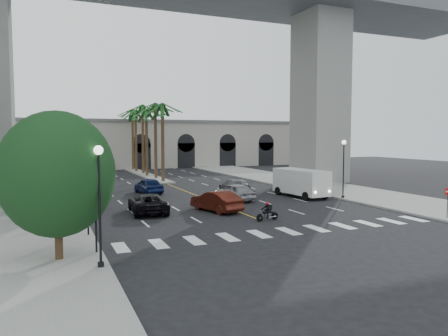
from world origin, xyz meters
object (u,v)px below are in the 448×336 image
car_a (235,192)px  car_b (216,201)px  car_c (148,203)px  pedestrian_a (71,208)px  traffic_signal_near (96,204)px  car_d (235,186)px  traffic_signal_far (87,193)px  lamp_post_left_far (70,165)px  car_e (149,186)px  do_not_enter_sign (448,196)px  cargo_van (301,182)px  lamp_post_right (344,164)px  lamp_post_left_near (99,196)px  motorcycle_rider (268,212)px

car_a → car_b: size_ratio=0.95×
car_c → pedestrian_a: (-5.51, -1.89, 0.29)m
traffic_signal_near → car_d: 23.45m
traffic_signal_far → pedestrian_a: 4.75m
lamp_post_left_far → car_e: size_ratio=1.14×
car_c → do_not_enter_sign: (18.28, -10.51, 0.89)m
car_a → pedestrian_a: size_ratio=2.57×
cargo_van → do_not_enter_sign: (3.10, -13.37, 0.19)m
lamp_post_right → car_a: lamp_post_right is taller
car_a → car_e: size_ratio=0.96×
car_e → do_not_enter_sign: size_ratio=2.10×
lamp_post_left_far → car_e: 8.21m
traffic_signal_far → car_d: 20.59m
lamp_post_left_near → car_d: bearing=52.9°
lamp_post_right → car_a: bearing=161.4°
car_e → do_not_enter_sign: (15.78, -21.17, 0.82)m
lamp_post_right → lamp_post_left_near: bearing=-150.3°
car_b → do_not_enter_sign: do_not_enter_sign is taller
traffic_signal_far → car_b: 11.17m
car_e → lamp_post_left_far: bearing=14.0°
motorcycle_rider → car_a: (1.71, 9.28, 0.18)m
lamp_post_right → car_c: size_ratio=1.01×
lamp_post_left_near → pedestrian_a: (-0.57, 10.96, -2.19)m
lamp_post_left_near → car_e: bearing=72.5°
lamp_post_left_near → cargo_van: size_ratio=0.86×
car_d → do_not_enter_sign: size_ratio=2.28×
pedestrian_a → do_not_enter_sign: bearing=-36.3°
lamp_post_right → traffic_signal_near: 25.02m
traffic_signal_far → car_c: 8.18m
car_d → cargo_van: cargo_van is taller
lamp_post_right → car_a: size_ratio=1.18×
lamp_post_right → cargo_van: size_ratio=0.86×
lamp_post_right → traffic_signal_near: (-22.70, -10.50, -0.71)m
car_e → car_b: bearing=97.0°
pedestrian_a → do_not_enter_sign: (23.79, -8.61, 0.59)m
traffic_signal_near → do_not_enter_sign: size_ratio=1.63×
traffic_signal_far → lamp_post_left_near: bearing=-90.9°
car_a → do_not_enter_sign: size_ratio=2.02×
lamp_post_left_near → motorcycle_rider: lamp_post_left_near is taller
lamp_post_right → car_e: bearing=145.6°
lamp_post_right → motorcycle_rider: (-11.00, -6.15, -2.63)m
lamp_post_left_far → car_e: lamp_post_left_far is taller
traffic_signal_far → motorcycle_rider: bearing=1.7°
traffic_signal_near → do_not_enter_sign: 23.13m
lamp_post_left_near → car_d: (15.32, 20.24, -2.48)m
motorcycle_rider → car_d: (3.52, 13.40, 0.15)m
motorcycle_rider → do_not_enter_sign: bearing=-32.2°
car_e → car_d: bearing=152.8°
traffic_signal_near → traffic_signal_far: 4.00m
car_e → motorcycle_rider: bearing=100.0°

